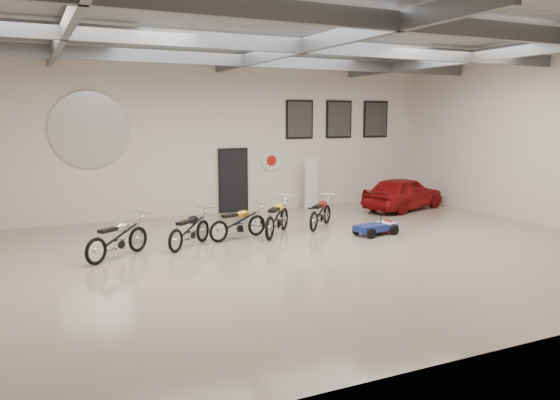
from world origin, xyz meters
name	(u,v)px	position (x,y,z in m)	size (l,w,h in m)	color
floor	(302,253)	(0.00, 0.00, 0.00)	(16.00, 12.00, 0.01)	tan
ceiling	(303,35)	(0.00, 0.00, 5.00)	(16.00, 12.00, 0.01)	gray
back_wall	(218,138)	(0.00, 6.00, 2.50)	(16.00, 0.02, 5.00)	silver
right_wall	(545,141)	(8.00, 0.00, 2.50)	(0.02, 12.00, 5.00)	silver
ceiling_beams	(303,46)	(0.00, 0.00, 4.75)	(15.80, 11.80, 0.32)	#5B5E63
door	(233,181)	(0.50, 5.95, 1.05)	(0.92, 0.08, 2.10)	black
logo_plaque	(89,130)	(-4.00, 5.95, 2.80)	(2.30, 0.06, 1.16)	silver
poster_left	(300,119)	(3.00, 5.96, 3.10)	(1.05, 0.08, 1.35)	black
poster_mid	(339,119)	(4.60, 5.96, 3.10)	(1.05, 0.08, 1.35)	black
poster_right	(376,119)	(6.20, 5.96, 3.10)	(1.05, 0.08, 1.35)	black
oil_sign	(271,161)	(1.90, 5.95, 1.70)	(0.72, 0.10, 0.72)	white
banner_stand	(311,183)	(3.23, 5.50, 0.90)	(0.49, 0.20, 1.80)	white
motorcycle_silver	(118,237)	(-4.01, 1.35, 0.49)	(1.88, 0.58, 0.98)	silver
motorcycle_black	(190,229)	(-2.23, 1.69, 0.46)	(1.77, 0.55, 0.92)	silver
motorcycle_gold	(238,222)	(-0.83, 2.03, 0.46)	(1.76, 0.55, 0.92)	silver
motorcycle_yellow	(277,216)	(0.32, 2.05, 0.52)	(1.98, 0.61, 1.03)	silver
motorcycle_red	(321,212)	(1.87, 2.42, 0.46)	(1.78, 0.55, 0.92)	silver
go_kart	(379,224)	(2.88, 0.93, 0.27)	(1.51, 0.68, 0.55)	navy
vintage_car	(403,193)	(6.00, 3.92, 0.58)	(3.39, 1.37, 1.16)	maroon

